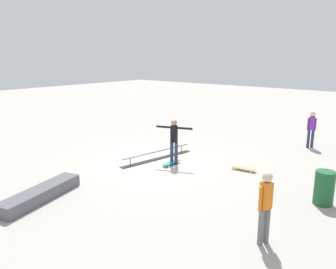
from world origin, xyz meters
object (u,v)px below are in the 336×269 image
Objects in this scene: skateboard_main at (172,163)px; loose_skateboard_natural at (244,168)px; skate_ledge at (41,194)px; bystander_orange_shirt at (265,204)px; trash_bin at (324,188)px; skater_main at (174,138)px; bystander_purple_shirt at (311,127)px; grind_rail at (158,155)px.

skateboard_main is 0.98× the size of loose_skateboard_natural.
skate_ledge is 5.72m from bystander_orange_shirt.
trash_bin reaches higher than loose_skateboard_natural.
bystander_purple_shirt is at bearing -139.59° from skater_main.
trash_bin is (-0.01, 4.98, 0.37)m from skateboard_main.
skateboard_main is 2.46m from loose_skateboard_natural.
bystander_purple_shirt is (-8.07, -1.57, -0.00)m from bystander_orange_shirt.
bystander_purple_shirt is (-5.16, 3.84, 0.73)m from grind_rail.
grind_rail reaches higher than skateboard_main.
skate_ledge is (4.66, 0.00, 0.03)m from grind_rail.
bystander_orange_shirt is 2.78m from trash_bin.
bystander_purple_shirt is 1.73× the size of trash_bin.
skate_ledge is at bearing 59.35° from skater_main.
trash_bin is at bearing 97.36° from grind_rail.
bystander_orange_shirt is at bearing 128.26° from skater_main.
skate_ledge is 3.12× the size of skateboard_main.
skateboard_main is (-4.46, 0.82, -0.09)m from skate_ledge.
skater_main is 1.05× the size of bystander_orange_shirt.
bystander_purple_shirt reaches higher than skateboard_main.
trash_bin reaches higher than grind_rail.
bystander_orange_shirt is 1.86× the size of loose_skateboard_natural.
skate_ledge is 4.70m from skater_main.
skater_main is (-4.55, 0.85, 0.77)m from skate_ledge.
bystander_orange_shirt reaches higher than skate_ledge.
trash_bin is at bearing 127.58° from skate_ledge.
skate_ledge is at bearing 9.33° from grind_rail.
trash_bin is (-2.72, 0.40, -0.42)m from bystander_orange_shirt.
grind_rail is 2.09× the size of bystander_purple_shirt.
grind_rail is 6.47m from bystander_purple_shirt.
bystander_orange_shirt is at bearing -65.83° from loose_skateboard_natural.
trash_bin is (-4.47, 5.80, 0.28)m from skate_ledge.
loose_skateboard_natural is (-0.95, 2.20, -0.86)m from skater_main.
skater_main is 1.82× the size of trash_bin.
skateboard_main is 6.20m from bystander_purple_shirt.
bystander_orange_shirt reaches higher than skateboard_main.
skateboard_main is at bearing 38.01° from bystander_purple_shirt.
bystander_purple_shirt is at bearing 152.62° from grind_rail.
loose_skateboard_natural is (-1.05, 2.23, 0.00)m from skateboard_main.
skate_ledge is at bearing -52.42° from trash_bin.
skater_main reaches higher than bystander_orange_shirt.
loose_skateboard_natural is 0.93× the size of trash_bin.
skate_ledge is at bearing -47.38° from bystander_orange_shirt.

